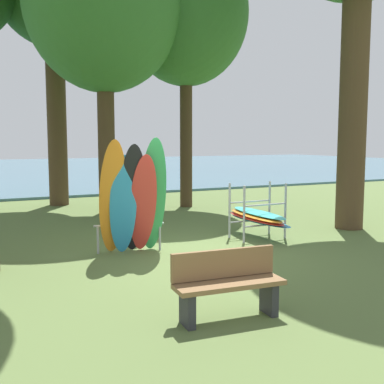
% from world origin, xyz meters
% --- Properties ---
extents(ground_plane, '(80.00, 80.00, 0.00)m').
position_xyz_m(ground_plane, '(0.00, 0.00, 0.00)').
color(ground_plane, '#566B38').
extents(lake_water, '(80.00, 36.00, 0.10)m').
position_xyz_m(lake_water, '(0.00, 28.14, 0.05)').
color(lake_water, '#477084').
rests_on(lake_water, ground).
extents(tree_mid_behind, '(4.00, 4.00, 8.54)m').
position_xyz_m(tree_mid_behind, '(2.82, 6.07, 6.20)').
color(tree_mid_behind, '#42301E').
rests_on(tree_mid_behind, ground).
extents(tree_far_left_back, '(4.61, 4.61, 8.89)m').
position_xyz_m(tree_far_left_back, '(0.06, 5.83, 6.20)').
color(tree_far_left_back, '#4C3823').
rests_on(tree_far_left_back, ground).
extents(leaning_board_pile, '(1.42, 0.97, 2.27)m').
position_xyz_m(leaning_board_pile, '(-1.00, 0.57, 1.05)').
color(leaning_board_pile, orange).
rests_on(leaning_board_pile, ground).
extents(board_storage_rack, '(1.15, 2.13, 1.25)m').
position_xyz_m(board_storage_rack, '(2.02, 0.78, 0.50)').
color(board_storage_rack, '#9EA0A5').
rests_on(board_storage_rack, ground).
extents(park_bench, '(1.43, 0.53, 0.85)m').
position_xyz_m(park_bench, '(-1.07, -3.07, 0.45)').
color(park_bench, '#2D2D33').
rests_on(park_bench, ground).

